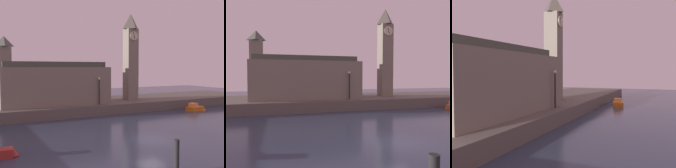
% 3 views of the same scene
% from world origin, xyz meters
% --- Properties ---
extents(far_embankment, '(70.00, 12.00, 1.50)m').
position_xyz_m(far_embankment, '(0.00, 20.00, 0.75)').
color(far_embankment, '#5B544C').
rests_on(far_embankment, ground).
extents(clock_tower, '(2.19, 2.24, 14.72)m').
position_xyz_m(clock_tower, '(9.22, 19.11, 9.09)').
color(clock_tower, slate).
rests_on(clock_tower, far_embankment).
extents(parliament_hall, '(15.96, 5.78, 9.82)m').
position_xyz_m(parliament_hall, '(-4.60, 18.66, 4.63)').
color(parliament_hall, slate).
rests_on(parliament_hall, far_embankment).
extents(streetlamp, '(0.36, 0.36, 4.05)m').
position_xyz_m(streetlamp, '(1.51, 15.40, 4.02)').
color(streetlamp, black).
rests_on(streetlamp, far_embankment).
extents(boat_patrol_orange, '(3.97, 2.13, 1.28)m').
position_xyz_m(boat_patrol_orange, '(17.20, 11.48, 0.43)').
color(boat_patrol_orange, orange).
rests_on(boat_patrol_orange, ground).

